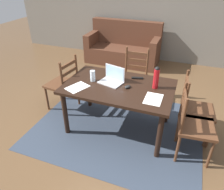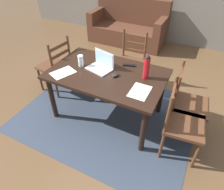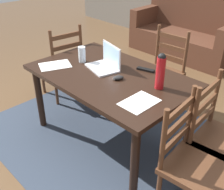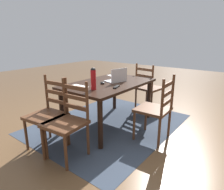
{
  "view_description": "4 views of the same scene",
  "coord_description": "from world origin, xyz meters",
  "px_view_note": "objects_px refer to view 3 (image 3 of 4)",
  "views": [
    {
      "loc": [
        0.82,
        -2.46,
        2.15
      ],
      "look_at": [
        -0.08,
        -0.05,
        0.59
      ],
      "focal_mm": 34.13,
      "sensor_mm": 36.0,
      "label": 1
    },
    {
      "loc": [
        1.03,
        -1.93,
        2.14
      ],
      "look_at": [
        0.14,
        -0.13,
        0.51
      ],
      "focal_mm": 31.97,
      "sensor_mm": 36.0,
      "label": 2
    },
    {
      "loc": [
        1.63,
        -1.58,
        1.85
      ],
      "look_at": [
        0.03,
        -0.0,
        0.52
      ],
      "focal_mm": 43.81,
      "sensor_mm": 36.0,
      "label": 3
    },
    {
      "loc": [
        2.44,
        1.95,
        1.44
      ],
      "look_at": [
        0.05,
        0.11,
        0.55
      ],
      "focal_mm": 31.6,
      "sensor_mm": 36.0,
      "label": 4
    }
  ],
  "objects_px": {
    "laptop": "(106,62)",
    "couch": "(186,34)",
    "water_bottle": "(161,71)",
    "dining_table": "(110,83)",
    "drinking_glass": "(82,54)",
    "chair_right_far": "(219,140)",
    "computer_mouse": "(118,78)",
    "tv_remote": "(146,70)",
    "chair_right_near": "(194,164)",
    "chair_left_far": "(62,63)",
    "chair_far_head": "(162,72)"
  },
  "relations": [
    {
      "from": "dining_table",
      "to": "chair_far_head",
      "type": "relative_size",
      "value": 1.58
    },
    {
      "from": "water_bottle",
      "to": "tv_remote",
      "type": "relative_size",
      "value": 1.82
    },
    {
      "from": "dining_table",
      "to": "tv_remote",
      "type": "relative_size",
      "value": 8.84
    },
    {
      "from": "computer_mouse",
      "to": "tv_remote",
      "type": "xyz_separation_m",
      "value": [
        0.05,
        0.31,
        -0.01
      ]
    },
    {
      "from": "couch",
      "to": "drinking_glass",
      "type": "bearing_deg",
      "value": -82.12
    },
    {
      "from": "water_bottle",
      "to": "chair_right_near",
      "type": "bearing_deg",
      "value": -28.33
    },
    {
      "from": "drinking_glass",
      "to": "dining_table",
      "type": "bearing_deg",
      "value": 0.21
    },
    {
      "from": "water_bottle",
      "to": "tv_remote",
      "type": "xyz_separation_m",
      "value": [
        -0.29,
        0.18,
        -0.15
      ]
    },
    {
      "from": "dining_table",
      "to": "couch",
      "type": "xyz_separation_m",
      "value": [
        -0.75,
        2.58,
        -0.29
      ]
    },
    {
      "from": "chair_right_near",
      "to": "computer_mouse",
      "type": "bearing_deg",
      "value": 169.41
    },
    {
      "from": "computer_mouse",
      "to": "laptop",
      "type": "bearing_deg",
      "value": -175.92
    },
    {
      "from": "dining_table",
      "to": "tv_remote",
      "type": "xyz_separation_m",
      "value": [
        0.19,
        0.29,
        0.1
      ]
    },
    {
      "from": "tv_remote",
      "to": "computer_mouse",
      "type": "bearing_deg",
      "value": 154.74
    },
    {
      "from": "couch",
      "to": "tv_remote",
      "type": "distance_m",
      "value": 2.5
    },
    {
      "from": "chair_right_far",
      "to": "laptop",
      "type": "bearing_deg",
      "value": -174.47
    },
    {
      "from": "couch",
      "to": "computer_mouse",
      "type": "xyz_separation_m",
      "value": [
        0.89,
        -2.6,
        0.39
      ]
    },
    {
      "from": "dining_table",
      "to": "tv_remote",
      "type": "height_order",
      "value": "tv_remote"
    },
    {
      "from": "dining_table",
      "to": "drinking_glass",
      "type": "xyz_separation_m",
      "value": [
        -0.4,
        -0.0,
        0.17
      ]
    },
    {
      "from": "couch",
      "to": "computer_mouse",
      "type": "bearing_deg",
      "value": -71.18
    },
    {
      "from": "dining_table",
      "to": "chair_right_near",
      "type": "height_order",
      "value": "chair_right_near"
    },
    {
      "from": "chair_right_near",
      "to": "computer_mouse",
      "type": "xyz_separation_m",
      "value": [
        -0.91,
        0.17,
        0.29
      ]
    },
    {
      "from": "chair_right_near",
      "to": "drinking_glass",
      "type": "bearing_deg",
      "value": 172.46
    },
    {
      "from": "chair_right_far",
      "to": "chair_far_head",
      "type": "height_order",
      "value": "same"
    },
    {
      "from": "water_bottle",
      "to": "tv_remote",
      "type": "bearing_deg",
      "value": 148.12
    },
    {
      "from": "chair_far_head",
      "to": "laptop",
      "type": "relative_size",
      "value": 2.6
    },
    {
      "from": "chair_left_far",
      "to": "chair_far_head",
      "type": "bearing_deg",
      "value": 32.34
    },
    {
      "from": "chair_right_far",
      "to": "dining_table",
      "type": "bearing_deg",
      "value": -169.96
    },
    {
      "from": "couch",
      "to": "water_bottle",
      "type": "height_order",
      "value": "water_bottle"
    },
    {
      "from": "couch",
      "to": "drinking_glass",
      "type": "xyz_separation_m",
      "value": [
        0.36,
        -2.58,
        0.46
      ]
    },
    {
      "from": "chair_far_head",
      "to": "chair_left_far",
      "type": "relative_size",
      "value": 1.0
    },
    {
      "from": "chair_right_far",
      "to": "water_bottle",
      "type": "height_order",
      "value": "water_bottle"
    },
    {
      "from": "drinking_glass",
      "to": "tv_remote",
      "type": "height_order",
      "value": "drinking_glass"
    },
    {
      "from": "chair_right_near",
      "to": "chair_left_far",
      "type": "distance_m",
      "value": 2.12
    },
    {
      "from": "laptop",
      "to": "drinking_glass",
      "type": "xyz_separation_m",
      "value": [
        -0.28,
        -0.07,
        0.02
      ]
    },
    {
      "from": "chair_right_far",
      "to": "tv_remote",
      "type": "distance_m",
      "value": 0.9
    },
    {
      "from": "drinking_glass",
      "to": "laptop",
      "type": "bearing_deg",
      "value": 14.89
    },
    {
      "from": "laptop",
      "to": "dining_table",
      "type": "bearing_deg",
      "value": -30.63
    },
    {
      "from": "laptop",
      "to": "couch",
      "type": "bearing_deg",
      "value": 104.16
    },
    {
      "from": "water_bottle",
      "to": "couch",
      "type": "bearing_deg",
      "value": 116.56
    },
    {
      "from": "dining_table",
      "to": "water_bottle",
      "type": "bearing_deg",
      "value": 12.85
    },
    {
      "from": "chair_far_head",
      "to": "water_bottle",
      "type": "bearing_deg",
      "value": -56.53
    },
    {
      "from": "chair_right_far",
      "to": "chair_right_near",
      "type": "bearing_deg",
      "value": -89.99
    },
    {
      "from": "chair_right_near",
      "to": "water_bottle",
      "type": "distance_m",
      "value": 0.77
    },
    {
      "from": "chair_right_far",
      "to": "couch",
      "type": "height_order",
      "value": "couch"
    },
    {
      "from": "tv_remote",
      "to": "chair_left_far",
      "type": "bearing_deg",
      "value": 79.64
    },
    {
      "from": "chair_far_head",
      "to": "dining_table",
      "type": "bearing_deg",
      "value": -89.88
    },
    {
      "from": "laptop",
      "to": "drinking_glass",
      "type": "distance_m",
      "value": 0.29
    },
    {
      "from": "water_bottle",
      "to": "dining_table",
      "type": "bearing_deg",
      "value": -167.15
    },
    {
      "from": "computer_mouse",
      "to": "dining_table",
      "type": "bearing_deg",
      "value": -165.08
    },
    {
      "from": "laptop",
      "to": "chair_right_far",
      "type": "bearing_deg",
      "value": 5.53
    }
  ]
}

